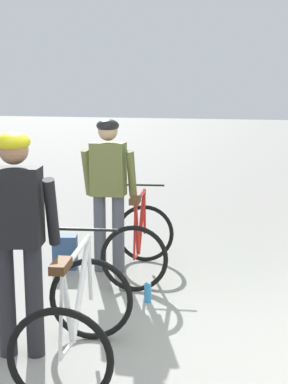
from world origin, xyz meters
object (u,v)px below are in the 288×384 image
at_px(backpack_on_platform, 65,252).
at_px(water_bottle_by_the_backpack, 63,260).
at_px(cyclist_far_in_dark, 17,226).
at_px(cyclist_near_in_olive, 109,182).
at_px(bicycle_near_red, 140,241).
at_px(bicycle_far_white, 77,320).
at_px(water_bottle_near_the_bikes, 148,293).

bearing_deg(backpack_on_platform, water_bottle_by_the_backpack, 155.24).
relative_size(cyclist_far_in_dark, water_bottle_by_the_backpack, 9.52).
height_order(cyclist_near_in_olive, cyclist_far_in_dark, same).
relative_size(cyclist_near_in_olive, cyclist_far_in_dark, 1.00).
relative_size(bicycle_near_red, bicycle_far_white, 1.00).
bearing_deg(bicycle_far_white, backpack_on_platform, 118.49).
xyz_separation_m(water_bottle_near_the_bikes, water_bottle_by_the_backpack, (-1.28, 0.69, -0.00)).
height_order(bicycle_far_white, water_bottle_by_the_backpack, bicycle_far_white).
xyz_separation_m(bicycle_near_red, backpack_on_platform, (-0.92, -0.04, -0.20)).
distance_m(cyclist_near_in_olive, water_bottle_by_the_backpack, 1.12).
xyz_separation_m(backpack_on_platform, water_bottle_near_the_bikes, (1.24, -0.69, -0.10)).
xyz_separation_m(cyclist_far_in_dark, backpack_on_platform, (-0.62, 2.02, -0.85)).
relative_size(cyclist_near_in_olive, backpack_on_platform, 4.40).
height_order(bicycle_near_red, bicycle_far_white, same).
bearing_deg(water_bottle_by_the_backpack, bicycle_far_white, -60.78).
distance_m(cyclist_near_in_olive, bicycle_near_red, 0.76).
bearing_deg(cyclist_far_in_dark, water_bottle_near_the_bikes, 64.97).
relative_size(cyclist_far_in_dark, bicycle_near_red, 1.48).
bearing_deg(bicycle_near_red, water_bottle_near_the_bikes, -65.97).
height_order(cyclist_far_in_dark, bicycle_near_red, cyclist_far_in_dark).
bearing_deg(water_bottle_near_the_bikes, bicycle_far_white, -93.90).
xyz_separation_m(cyclist_near_in_olive, water_bottle_near_the_bikes, (0.71, -0.77, -0.96)).
xyz_separation_m(cyclist_far_in_dark, water_bottle_by_the_backpack, (-0.66, 2.02, -0.96)).
bearing_deg(cyclist_near_in_olive, backpack_on_platform, -171.37).
xyz_separation_m(cyclist_near_in_olive, water_bottle_by_the_backpack, (-0.57, -0.08, -0.96)).
bearing_deg(cyclist_near_in_olive, bicycle_near_red, -5.94).
bearing_deg(bicycle_far_white, cyclist_far_in_dark, 170.23).
height_order(cyclist_near_in_olive, water_bottle_by_the_backpack, cyclist_near_in_olive).
distance_m(bicycle_near_red, backpack_on_platform, 0.94).
bearing_deg(cyclist_far_in_dark, water_bottle_by_the_backpack, 108.01).
height_order(cyclist_near_in_olive, water_bottle_near_the_bikes, cyclist_near_in_olive).
relative_size(bicycle_near_red, water_bottle_near_the_bikes, 6.19).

